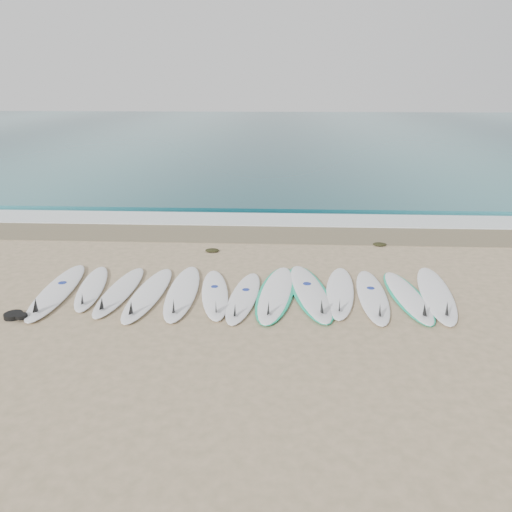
{
  "coord_description": "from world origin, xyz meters",
  "views": [
    {
      "loc": [
        0.65,
        -8.83,
        3.92
      ],
      "look_at": [
        0.16,
        1.15,
        0.4
      ],
      "focal_mm": 35.0,
      "sensor_mm": 36.0,
      "label": 1
    }
  ],
  "objects_px": {
    "leash_coil": "(15,316)",
    "surfboard_6": "(243,297)",
    "surfboard_12": "(437,294)",
    "surfboard_0": "(56,291)"
  },
  "relations": [
    {
      "from": "surfboard_12",
      "to": "leash_coil",
      "type": "relative_size",
      "value": 6.28
    },
    {
      "from": "surfboard_0",
      "to": "surfboard_6",
      "type": "relative_size",
      "value": 1.15
    },
    {
      "from": "leash_coil",
      "to": "surfboard_6",
      "type": "bearing_deg",
      "value": 13.7
    },
    {
      "from": "surfboard_0",
      "to": "surfboard_12",
      "type": "distance_m",
      "value": 7.33
    },
    {
      "from": "surfboard_6",
      "to": "surfboard_12",
      "type": "bearing_deg",
      "value": 10.45
    },
    {
      "from": "surfboard_0",
      "to": "surfboard_12",
      "type": "xyz_separation_m",
      "value": [
        7.33,
        0.22,
        0.0
      ]
    },
    {
      "from": "surfboard_12",
      "to": "surfboard_0",
      "type": "bearing_deg",
      "value": -171.5
    },
    {
      "from": "surfboard_0",
      "to": "leash_coil",
      "type": "relative_size",
      "value": 6.24
    },
    {
      "from": "surfboard_6",
      "to": "surfboard_12",
      "type": "distance_m",
      "value": 3.7
    },
    {
      "from": "surfboard_0",
      "to": "leash_coil",
      "type": "height_order",
      "value": "surfboard_0"
    }
  ]
}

